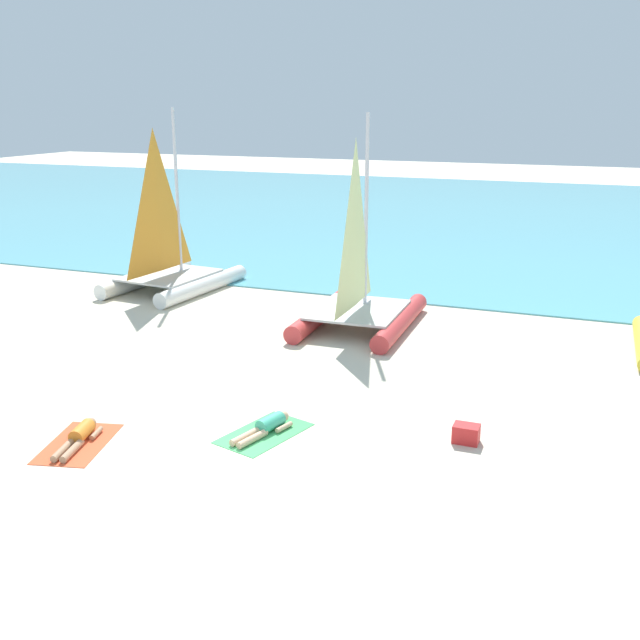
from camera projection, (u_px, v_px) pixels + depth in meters
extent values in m
plane|color=beige|center=(374.00, 318.00, 22.73)|extent=(120.00, 120.00, 0.00)
cube|color=#5BB2C1|center=(488.00, 217.00, 42.48)|extent=(120.00, 40.00, 0.05)
cylinder|color=white|center=(146.00, 278.00, 26.65)|extent=(1.00, 4.75, 0.54)
cylinder|color=white|center=(203.00, 286.00, 25.58)|extent=(1.00, 4.75, 0.54)
cube|color=silver|center=(169.00, 275.00, 25.84)|extent=(2.76, 3.25, 0.07)
cylinder|color=silver|center=(177.00, 192.00, 25.63)|extent=(0.11, 0.11, 5.62)
pyramid|color=orange|center=(157.00, 201.00, 24.72)|extent=(0.31, 2.47, 4.72)
cylinder|color=#CC3838|center=(321.00, 314.00, 22.25)|extent=(0.63, 4.66, 0.53)
cylinder|color=#CC3838|center=(401.00, 321.00, 21.46)|extent=(0.63, 4.66, 0.53)
cube|color=silver|center=(358.00, 310.00, 21.57)|extent=(2.50, 3.03, 0.07)
cylinder|color=silver|center=(366.00, 212.00, 21.40)|extent=(0.11, 0.11, 5.54)
pyramid|color=#EAEA99|center=(355.00, 224.00, 20.45)|extent=(0.12, 2.44, 4.65)
cube|color=#EA5933|center=(78.00, 443.00, 14.41)|extent=(1.52, 2.11, 0.01)
cylinder|color=orange|center=(82.00, 432.00, 14.56)|extent=(0.44, 0.67, 0.30)
sphere|color=tan|center=(91.00, 423.00, 14.95)|extent=(0.22, 0.22, 0.22)
cylinder|color=tan|center=(63.00, 450.00, 13.98)|extent=(0.32, 0.79, 0.14)
cylinder|color=tan|center=(72.00, 451.00, 13.95)|extent=(0.32, 0.79, 0.14)
cylinder|color=tan|center=(75.00, 432.00, 14.76)|extent=(0.21, 0.46, 0.10)
cylinder|color=tan|center=(96.00, 433.00, 14.71)|extent=(0.21, 0.46, 0.10)
cube|color=#4CB266|center=(264.00, 433.00, 14.85)|extent=(1.58, 2.13, 0.01)
cylinder|color=#3FB28C|center=(271.00, 423.00, 14.96)|extent=(0.46, 0.68, 0.30)
sphere|color=#D8AD84|center=(283.00, 416.00, 15.28)|extent=(0.22, 0.22, 0.22)
cylinder|color=#D8AD84|center=(245.00, 436.00, 14.54)|extent=(0.35, 0.79, 0.14)
cylinder|color=#D8AD84|center=(252.00, 439.00, 14.44)|extent=(0.35, 0.79, 0.14)
cylinder|color=#D8AD84|center=(267.00, 422.00, 15.23)|extent=(0.22, 0.46, 0.10)
cylinder|color=#D8AD84|center=(284.00, 427.00, 14.98)|extent=(0.22, 0.46, 0.10)
cube|color=red|center=(466.00, 434.00, 14.43)|extent=(0.50, 0.36, 0.36)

